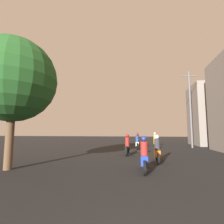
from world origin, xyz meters
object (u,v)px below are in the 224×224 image
Objects in this scene: motorcycle_white at (137,143)px; building_right_far at (212,115)px; street_tree at (13,80)px; utility_pole_far at (190,107)px; motorcycle_orange at (157,151)px; motorcycle_blue at (144,157)px; motorcycle_yellow at (155,141)px; motorcycle_black at (127,146)px; motorcycle_green at (138,140)px.

building_right_far reaches higher than motorcycle_white.
utility_pole_far is at bearing 48.58° from street_tree.
motorcycle_orange is 1.06× the size of motorcycle_white.
building_right_far is at bearing 48.70° from street_tree.
motorcycle_yellow is at bearing 89.74° from motorcycle_blue.
utility_pole_far reaches higher than street_tree.
motorcycle_blue is 12.53m from motorcycle_yellow.
motorcycle_blue is 0.24× the size of utility_pole_far.
motorcycle_yellow is at bearing 73.30° from motorcycle_black.
building_right_far is (9.75, 10.79, 3.18)m from motorcycle_black.
motorcycle_green is at bearing 98.27° from motorcycle_blue.
motorcycle_blue is 1.03× the size of motorcycle_black.
motorcycle_yellow reaches higher than motorcycle_black.
motorcycle_yellow is (0.56, 10.02, 0.02)m from motorcycle_orange.
motorcycle_black is 14.89m from building_right_far.
motorcycle_green is 9.82m from building_right_far.
motorcycle_orange is at bearing -86.01° from motorcycle_yellow.
motorcycle_blue is at bearing -113.18° from utility_pole_far.
motorcycle_black is at bearing -132.79° from utility_pole_far.
motorcycle_green is at bearing 90.52° from motorcycle_white.
street_tree reaches higher than motorcycle_blue.
motorcycle_orange is 1.05× the size of motorcycle_black.
motorcycle_orange is at bearing -114.70° from utility_pole_far.
motorcycle_black is 0.93× the size of motorcycle_yellow.
motorcycle_yellow is at bearing -61.21° from motorcycle_green.
motorcycle_yellow reaches higher than motorcycle_white.
utility_pole_far is at bearing 20.28° from motorcycle_white.
utility_pole_far is (-3.52, -4.06, 0.49)m from building_right_far.
street_tree is (-4.88, -5.85, 3.51)m from motorcycle_black.
motorcycle_green is at bearing 89.39° from motorcycle_black.
street_tree is (-5.33, -16.49, 3.50)m from motorcycle_green.
street_tree is at bearing -152.34° from motorcycle_orange.
motorcycle_black is at bearing 50.21° from street_tree.
motorcycle_blue is 13.41m from utility_pole_far.
motorcycle_blue is 7.02m from street_tree.
utility_pole_far reaches higher than motorcycle_black.
motorcycle_yellow is 8.66m from building_right_far.
building_right_far reaches higher than street_tree.
utility_pole_far is at bearing -36.64° from motorcycle_green.
motorcycle_green is at bearing 128.59° from motorcycle_yellow.
motorcycle_orange is 15.92m from building_right_far.
utility_pole_far is 1.34× the size of street_tree.
motorcycle_black reaches higher than motorcycle_blue.
motorcycle_blue is 0.96× the size of motorcycle_yellow.
motorcycle_black is 9.88m from utility_pole_far.
utility_pole_far reaches higher than building_right_far.
building_right_far is at bearing 67.35° from motorcycle_blue.
motorcycle_white is at bearing 84.56° from motorcycle_black.
motorcycle_white is at bearing 102.86° from motorcycle_orange.
motorcycle_white is (-1.32, 7.25, -0.01)m from motorcycle_orange.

